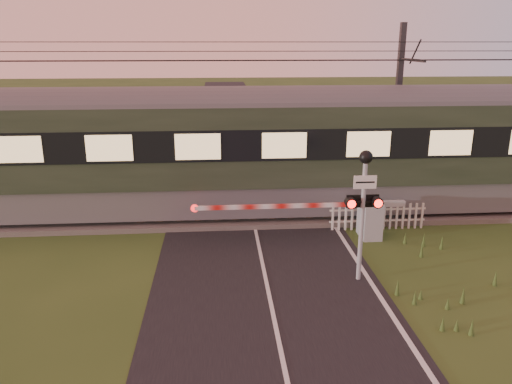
{
  "coord_description": "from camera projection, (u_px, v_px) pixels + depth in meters",
  "views": [
    {
      "loc": [
        -1.19,
        -10.88,
        6.1
      ],
      "look_at": [
        -0.1,
        3.2,
        1.84
      ],
      "focal_mm": 35.0,
      "sensor_mm": 36.0,
      "label": 1
    }
  ],
  "objects": [
    {
      "name": "crossing_signal",
      "position": [
        364.0,
        193.0,
        12.65
      ],
      "size": [
        0.9,
        0.36,
        3.53
      ],
      "color": "gray",
      "rests_on": "ground"
    },
    {
      "name": "track_bed",
      "position": [
        252.0,
        212.0,
        18.42
      ],
      "size": [
        140.0,
        3.4,
        0.39
      ],
      "color": "#47423D",
      "rests_on": "ground"
    },
    {
      "name": "overhead_wires",
      "position": [
        252.0,
        54.0,
        16.79
      ],
      "size": [
        120.0,
        0.62,
        0.62
      ],
      "color": "black",
      "rests_on": "ground"
    },
    {
      "name": "catenary_mast",
      "position": [
        398.0,
        108.0,
        19.98
      ],
      "size": [
        0.21,
        2.46,
        6.83
      ],
      "color": "#2D2D30",
      "rests_on": "ground"
    },
    {
      "name": "road",
      "position": [
        272.0,
        306.0,
        12.01
      ],
      "size": [
        6.0,
        140.0,
        0.03
      ],
      "color": "black",
      "rests_on": "ground"
    },
    {
      "name": "ground",
      "position": [
        270.0,
        301.0,
        12.24
      ],
      "size": [
        160.0,
        160.0,
        0.0
      ],
      "primitive_type": "plane",
      "color": "#2F481B",
      "rests_on": "ground"
    },
    {
      "name": "boom_gate",
      "position": [
        362.0,
        217.0,
        16.08
      ],
      "size": [
        6.85,
        0.94,
        1.24
      ],
      "color": "gray",
      "rests_on": "ground"
    },
    {
      "name": "picket_fence",
      "position": [
        378.0,
        217.0,
        16.8
      ],
      "size": [
        3.3,
        0.07,
        0.9
      ],
      "color": "silver",
      "rests_on": "ground"
    }
  ]
}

